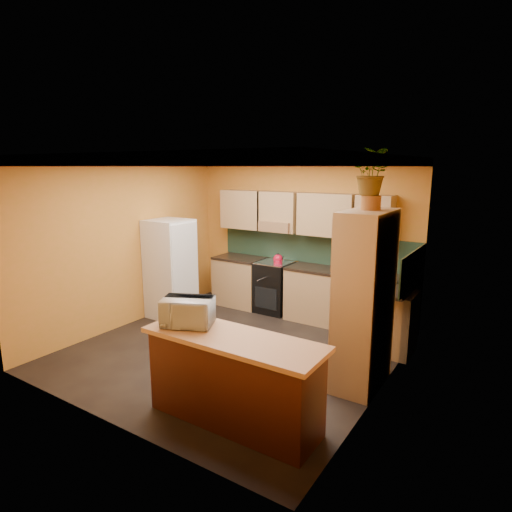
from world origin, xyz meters
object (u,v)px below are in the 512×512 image
at_px(stove, 274,287).
at_px(microwave, 187,312).
at_px(fridge, 170,269).
at_px(pantry, 364,300).
at_px(base_cabinets_back, 306,293).
at_px(breakfast_bar, 233,382).

distance_m(stove, microwave, 3.35).
height_order(stove, fridge, fridge).
bearing_deg(fridge, pantry, -8.50).
height_order(base_cabinets_back, pantry, pantry).
relative_size(base_cabinets_back, microwave, 6.91).
bearing_deg(microwave, pantry, 21.21).
bearing_deg(pantry, base_cabinets_back, 132.72).
relative_size(stove, microwave, 1.72).
distance_m(pantry, breakfast_bar, 1.79).
bearing_deg(fridge, breakfast_bar, -35.88).
bearing_deg(stove, breakfast_bar, -66.47).
xyz_separation_m(breakfast_bar, microwave, (-0.59, 0.00, 0.64)).
bearing_deg(base_cabinets_back, fridge, -149.53).
relative_size(base_cabinets_back, stove, 4.01).
distance_m(breakfast_bar, microwave, 0.87).
height_order(fridge, microwave, fridge).
xyz_separation_m(fridge, microwave, (2.19, -2.01, 0.23)).
relative_size(fridge, breakfast_bar, 0.94).
bearing_deg(breakfast_bar, pantry, 60.68).
bearing_deg(stove, fridge, -139.52).
distance_m(stove, breakfast_bar, 3.48).
xyz_separation_m(base_cabinets_back, microwave, (0.18, -3.19, 0.64)).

